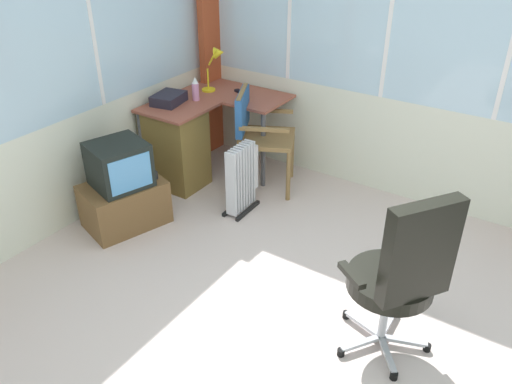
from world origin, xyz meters
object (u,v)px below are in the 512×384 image
Objects in this scene: wooden_armchair at (254,126)px; office_chair at (403,271)px; desk_lamp at (216,61)px; tv_remote at (240,92)px; paper_tray at (169,99)px; desk at (181,142)px; tv_on_stand at (123,190)px; space_heater at (243,178)px; spray_bottle at (195,89)px.

office_chair is at bearing -124.75° from wooden_armchair.
tv_remote is (0.04, -0.25, -0.27)m from desk_lamp.
office_chair is (-1.27, -1.83, 0.02)m from wooden_armchair.
wooden_armchair is 2.22m from office_chair.
wooden_armchair reaches higher than paper_tray.
desk is 2.63m from office_chair.
space_heater is at bearing -43.00° from tv_on_stand.
wooden_armchair is 0.52m from space_heater.
space_heater is at bearing -159.39° from wooden_armchair.
tv_remote is at bearing -33.40° from paper_tray.
tv_remote is 0.46m from spray_bottle.
tv_on_stand is at bearing -174.56° from desk.
space_heater is at bearing 62.63° from office_chair.
office_chair is (-1.53, -2.43, -0.41)m from desk_lamp.
desk is 7.68× the size of tv_remote.
desk_lamp is at bearing 66.11° from wooden_armchair.
spray_bottle is 0.72× the size of paper_tray.
wooden_armchair reaches higher than space_heater.
paper_tray is at bearing 13.83° from tv_on_stand.
office_chair is 1.91m from space_heater.
office_chair reaches higher than spray_bottle.
tv_on_stand is (-0.85, -0.21, -0.48)m from paper_tray.
desk is at bearing 179.25° from desk_lamp.
spray_bottle reaches higher than tv_remote.
paper_tray is (-0.58, 0.38, 0.03)m from tv_remote.
tv_remote is at bearing -7.02° from tv_on_stand.
desk_lamp is (0.57, -0.01, 0.62)m from desk.
space_heater is at bearing -123.62° from tv_remote.
desk is at bearing 178.02° from tv_remote.
wooden_armchair is at bearing -109.86° from tv_remote.
wooden_armchair is at bearing 20.61° from space_heater.
desk is 0.75m from tv_remote.
desk_lamp is 0.78m from wooden_armchair.
desk is 0.83m from tv_on_stand.
tv_on_stand is (0.14, 2.36, -0.30)m from office_chair.
space_heater is at bearing -97.61° from paper_tray.
wooden_armchair is (-0.27, -0.60, -0.43)m from desk_lamp.
desk_lamp is 0.36m from tv_remote.
tv_remote is at bearing -31.35° from spray_bottle.
paper_tray is 0.32× the size of wooden_armchair.
space_heater is (0.73, -0.68, -0.02)m from tv_on_stand.
tv_on_stand is (-1.05, -0.06, -0.54)m from spray_bottle.
spray_bottle is 0.98m from space_heater.
desk_lamp is 2.79× the size of tv_remote.
tv_on_stand is (-1.13, 0.53, -0.28)m from wooden_armchair.
desk is at bearing 68.44° from office_chair.
desk_lamp is at bearing -0.75° from desk.
paper_tray is 0.40× the size of tv_on_stand.
space_heater is (-0.67, -0.75, -0.73)m from desk_lamp.
tv_remote is at bearing 54.24° from office_chair.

